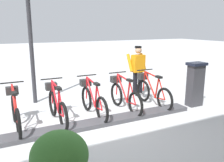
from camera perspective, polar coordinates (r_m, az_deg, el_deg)
ground_plane at (r=5.74m, az=-4.73°, el=-10.58°), size 60.00×60.00×0.00m
dock_rail_base at (r=5.72m, az=-4.74°, el=-10.12°), size 0.44×5.47×0.10m
payment_kiosk at (r=7.34m, az=19.20°, el=-0.56°), size 0.36×0.52×1.28m
bike_docked_0 at (r=7.11m, az=9.48°, el=-2.40°), size 1.72×0.54×1.02m
bike_docked_1 at (r=6.62m, az=2.88°, el=-3.39°), size 1.72×0.54×1.02m
bike_docked_2 at (r=6.23m, az=-4.66°, el=-4.46°), size 1.72×0.54×1.02m
bike_docked_3 at (r=5.97m, az=-13.05°, el=-5.56°), size 1.72×0.54×1.02m
bike_docked_4 at (r=5.84m, az=-22.04°, el=-6.59°), size 1.72×0.54×1.02m
worker_near_rack at (r=7.92m, az=6.16°, el=2.83°), size 0.47×0.63×1.66m
lamp_post at (r=7.42m, az=-19.27°, el=15.66°), size 0.32×0.32×4.20m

